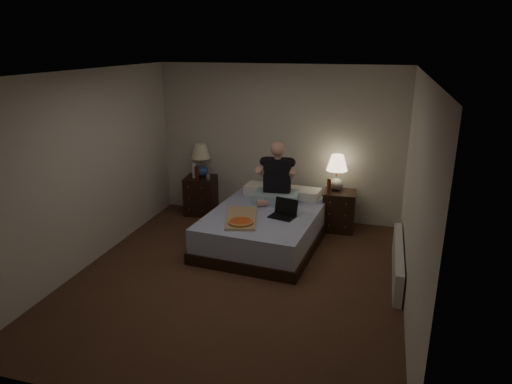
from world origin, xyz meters
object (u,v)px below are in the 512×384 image
(lamp_right, at_px, (337,173))
(soda_can, at_px, (208,177))
(bed, at_px, (264,228))
(lamp_left, at_px, (201,160))
(pizza_box, at_px, (241,223))
(radiator, at_px, (398,261))
(person, at_px, (277,173))
(beer_bottle_right, at_px, (329,186))
(nightstand_left, at_px, (201,195))
(laptop, at_px, (282,209))
(nightstand_right, at_px, (339,211))
(beer_bottle_left, at_px, (197,173))
(water_bottle, at_px, (194,170))

(lamp_right, distance_m, soda_can, 2.10)
(bed, relative_size, lamp_left, 3.51)
(lamp_right, xyz_separation_m, pizza_box, (-1.09, -1.46, -0.37))
(lamp_left, relative_size, radiator, 0.35)
(lamp_left, height_order, person, person)
(soda_can, xyz_separation_m, beer_bottle_right, (2.00, -0.09, 0.04))
(nightstand_left, distance_m, laptop, 1.97)
(lamp_right, height_order, person, person)
(bed, relative_size, nightstand_right, 3.15)
(nightstand_left, bearing_deg, beer_bottle_left, -92.89)
(nightstand_left, distance_m, nightstand_right, 2.34)
(person, xyz_separation_m, laptop, (0.22, -0.59, -0.35))
(radiator, bearing_deg, nightstand_right, 123.91)
(pizza_box, bearing_deg, laptop, 28.14)
(nightstand_right, bearing_deg, bed, -141.71)
(nightstand_left, bearing_deg, lamp_left, 75.49)
(lamp_left, height_order, radiator, lamp_left)
(water_bottle, distance_m, beer_bottle_left, 0.14)
(beer_bottle_left, relative_size, pizza_box, 0.30)
(bed, height_order, beer_bottle_right, beer_bottle_right)
(nightstand_left, bearing_deg, person, -23.86)
(nightstand_right, distance_m, beer_bottle_right, 0.47)
(nightstand_left, bearing_deg, radiator, -29.54)
(soda_can, relative_size, beer_bottle_right, 0.43)
(beer_bottle_right, bearing_deg, nightstand_left, 175.18)
(water_bottle, distance_m, soda_can, 0.27)
(lamp_right, distance_m, water_bottle, 2.36)
(bed, bearing_deg, water_bottle, 154.42)
(nightstand_right, height_order, radiator, nightstand_right)
(nightstand_right, distance_m, beer_bottle_left, 2.38)
(nightstand_right, relative_size, person, 0.67)
(person, bearing_deg, pizza_box, -109.51)
(lamp_left, bearing_deg, person, -19.31)
(bed, relative_size, beer_bottle_right, 8.56)
(nightstand_right, height_order, beer_bottle_right, beer_bottle_right)
(nightstand_right, xyz_separation_m, water_bottle, (-2.43, 0.03, 0.46))
(beer_bottle_left, relative_size, laptop, 0.68)
(nightstand_right, bearing_deg, radiator, -57.56)
(pizza_box, xyz_separation_m, radiator, (2.04, 0.09, -0.33))
(lamp_left, bearing_deg, beer_bottle_right, -6.06)
(water_bottle, distance_m, beer_bottle_right, 2.27)
(nightstand_right, height_order, lamp_right, lamp_right)
(nightstand_left, relative_size, beer_bottle_right, 2.82)
(soda_can, height_order, laptop, soda_can)
(nightstand_right, distance_m, person, 1.18)
(lamp_right, height_order, soda_can, lamp_right)
(laptop, bearing_deg, water_bottle, 165.29)
(bed, distance_m, laptop, 0.49)
(bed, height_order, lamp_left, lamp_left)
(beer_bottle_right, height_order, laptop, beer_bottle_right)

